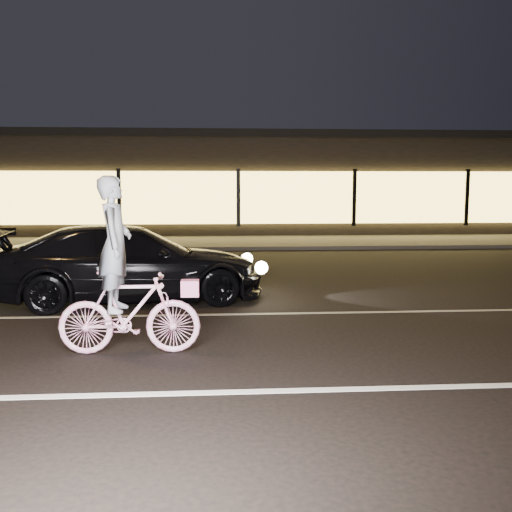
{
  "coord_description": "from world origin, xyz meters",
  "views": [
    {
      "loc": [
        -0.82,
        -7.07,
        2.1
      ],
      "look_at": [
        -0.3,
        0.6,
        1.13
      ],
      "focal_mm": 40.0,
      "sensor_mm": 36.0,
      "label": 1
    }
  ],
  "objects": [
    {
      "name": "cyclist",
      "position": [
        -1.96,
        -0.07,
        0.78
      ],
      "size": [
        1.75,
        0.6,
        2.2
      ],
      "rotation": [
        0.0,
        0.0,
        1.57
      ],
      "color": "#E24392",
      "rests_on": "ground"
    },
    {
      "name": "lane_stripe_near",
      "position": [
        0.0,
        -1.5,
        0.0
      ],
      "size": [
        60.0,
        0.12,
        0.01
      ],
      "primitive_type": "cube",
      "color": "silver",
      "rests_on": "ground"
    },
    {
      "name": "storefront",
      "position": [
        0.0,
        18.97,
        2.15
      ],
      "size": [
        25.4,
        8.42,
        4.2
      ],
      "color": "black",
      "rests_on": "ground"
    },
    {
      "name": "sedan",
      "position": [
        -2.38,
        3.2,
        0.69
      ],
      "size": [
        4.97,
        2.61,
        1.37
      ],
      "rotation": [
        0.0,
        0.0,
        1.72
      ],
      "color": "black",
      "rests_on": "ground"
    },
    {
      "name": "ground",
      "position": [
        0.0,
        0.0,
        0.0
      ],
      "size": [
        90.0,
        90.0,
        0.0
      ],
      "primitive_type": "plane",
      "color": "black",
      "rests_on": "ground"
    },
    {
      "name": "lane_stripe_far",
      "position": [
        0.0,
        2.0,
        0.0
      ],
      "size": [
        60.0,
        0.1,
        0.01
      ],
      "primitive_type": "cube",
      "color": "gray",
      "rests_on": "ground"
    },
    {
      "name": "sidewalk",
      "position": [
        0.0,
        13.0,
        0.06
      ],
      "size": [
        30.0,
        4.0,
        0.12
      ],
      "primitive_type": "cube",
      "color": "#383533",
      "rests_on": "ground"
    }
  ]
}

